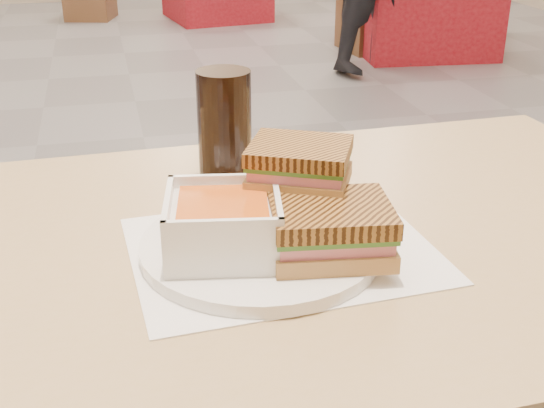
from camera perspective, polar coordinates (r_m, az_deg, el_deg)
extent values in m
cube|color=tan|center=(0.87, -1.07, -3.67)|extent=(1.22, 0.73, 0.03)
cylinder|color=tan|center=(1.50, 17.09, -8.20)|extent=(0.06, 0.06, 0.72)
cube|color=white|center=(0.83, 0.82, -3.73)|extent=(0.36, 0.29, 0.00)
cylinder|color=white|center=(0.82, -0.94, -3.42)|extent=(0.28, 0.28, 0.02)
cube|color=white|center=(0.79, -3.94, -2.04)|extent=(0.15, 0.15, 0.05)
cube|color=orange|center=(0.78, -4.00, -0.10)|extent=(0.11, 0.11, 0.01)
cube|color=white|center=(0.78, 0.43, 0.30)|extent=(0.03, 0.13, 0.01)
cube|color=white|center=(0.78, -8.43, 0.06)|extent=(0.03, 0.13, 0.01)
cube|color=white|center=(0.83, -4.01, 1.91)|extent=(0.13, 0.03, 0.01)
cube|color=white|center=(0.72, -4.01, -1.81)|extent=(0.13, 0.03, 0.01)
cube|color=tan|center=(0.79, 4.70, -3.31)|extent=(0.15, 0.13, 0.02)
cube|color=#D87083|center=(0.79, 4.74, -2.25)|extent=(0.14, 0.12, 0.01)
cube|color=#386B23|center=(0.78, 4.76, -1.60)|extent=(0.14, 0.12, 0.01)
cube|color=brown|center=(0.78, 4.80, -0.73)|extent=(0.15, 0.13, 0.02)
cube|color=tan|center=(0.84, 2.22, 2.10)|extent=(0.15, 0.14, 0.02)
cube|color=#D87083|center=(0.83, 2.24, 3.02)|extent=(0.14, 0.13, 0.01)
cube|color=#386B23|center=(0.83, 2.25, 3.57)|extent=(0.14, 0.13, 0.01)
cube|color=brown|center=(0.83, 2.26, 4.32)|extent=(0.15, 0.14, 0.02)
cylinder|color=black|center=(1.00, -3.85, 6.16)|extent=(0.08, 0.08, 0.16)
cube|color=brown|center=(5.33, 8.28, 14.79)|extent=(0.47, 0.47, 0.48)
cube|color=brown|center=(5.96, 15.29, 15.07)|extent=(0.47, 0.47, 0.45)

